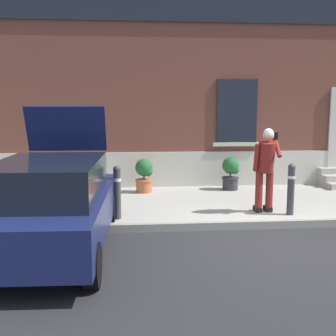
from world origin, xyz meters
TOP-DOWN VIEW (x-y plane):
  - ground_plane at (0.00, 0.00)m, footprint 80.00×80.00m
  - sidewalk at (0.00, 2.80)m, footprint 24.00×3.60m
  - curb_edge at (0.00, 0.94)m, footprint 24.00×0.12m
  - building_facade at (0.01, 5.29)m, footprint 24.00×1.52m
  - hatchback_car_navy at (-3.70, -0.04)m, footprint 1.91×4.12m
  - bollard_near_person at (0.75, 1.35)m, footprint 0.15×0.15m
  - bollard_far_left at (-2.71, 1.35)m, footprint 0.15×0.15m
  - person_on_phone at (0.29, 1.56)m, footprint 0.51×0.51m
  - planter_cream at (-4.38, 3.94)m, footprint 0.44×0.44m
  - planter_terracotta at (-2.11, 3.85)m, footprint 0.44×0.44m
  - planter_charcoal at (0.17, 3.99)m, footprint 0.44×0.44m

SIDE VIEW (x-z plane):
  - ground_plane at x=0.00m, z-range 0.00..0.00m
  - sidewalk at x=0.00m, z-range 0.00..0.15m
  - curb_edge at x=0.00m, z-range 0.00..0.15m
  - planter_cream at x=-4.38m, z-range 0.18..1.04m
  - planter_terracotta at x=-2.11m, z-range 0.18..1.04m
  - planter_charcoal at x=0.17m, z-range 0.18..1.04m
  - bollard_near_person at x=0.75m, z-range 0.19..1.24m
  - bollard_far_left at x=-2.71m, z-range 0.19..1.24m
  - hatchback_car_navy at x=-3.70m, z-range -0.37..1.97m
  - person_on_phone at x=0.29m, z-range 0.28..2.02m
  - building_facade at x=0.01m, z-range -0.02..7.48m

